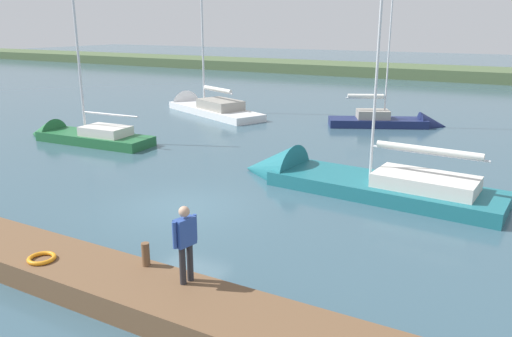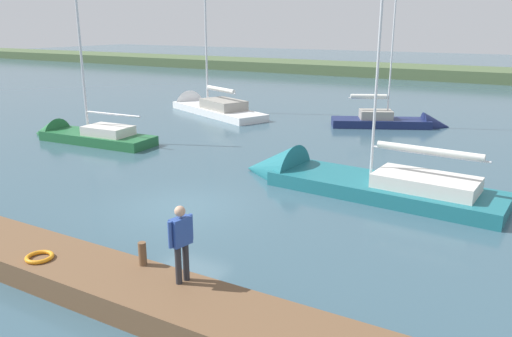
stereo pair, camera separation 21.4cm
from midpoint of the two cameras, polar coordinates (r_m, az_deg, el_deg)
ground_plane at (r=17.16m, az=-8.65°, el=-4.43°), size 200.00×200.00×0.00m
far_shoreline at (r=61.32m, az=19.91°, el=9.58°), size 180.00×8.00×2.40m
dock_pier at (r=13.61m, az=-22.63°, el=-9.86°), size 25.32×1.81×0.58m
mooring_post_near at (r=12.02m, az=-12.85°, el=-9.43°), size 0.19×0.19×0.56m
life_ring_buoy at (r=13.12m, az=-23.48°, el=-9.28°), size 0.66×0.66×0.10m
sailboat_inner_slip at (r=19.35m, az=8.61°, el=-1.52°), size 10.16×3.25×10.97m
sailboat_far_right at (r=28.17m, az=-19.73°, el=3.29°), size 7.78×2.36×8.93m
sailboat_far_left at (r=31.41m, az=15.11°, el=4.82°), size 6.98×4.55×8.60m
sailboat_behind_pier at (r=35.94m, az=-6.36°, el=6.76°), size 10.20×6.15×10.17m
person_on_dock at (r=10.84m, az=-8.56°, el=-7.86°), size 0.31×0.65×1.74m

